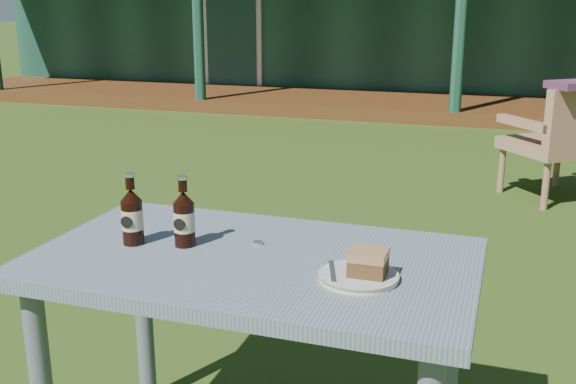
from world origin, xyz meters
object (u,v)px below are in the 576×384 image
(armchair_left, at_px, (564,137))
(cafe_table, at_px, (254,290))
(cake_slice, at_px, (368,262))
(plate, at_px, (358,276))
(cola_bottle_near, at_px, (184,218))
(cola_bottle_far, at_px, (132,216))

(armchair_left, bearing_deg, cafe_table, -106.08)
(cake_slice, xyz_separation_m, armchair_left, (0.67, 3.54, -0.30))
(cafe_table, relative_size, cake_slice, 13.04)
(plate, xyz_separation_m, cake_slice, (0.02, 0.01, 0.04))
(cola_bottle_near, relative_size, armchair_left, 0.24)
(plate, height_order, cake_slice, cake_slice)
(cola_bottle_far, xyz_separation_m, armchair_left, (1.36, 3.50, -0.33))
(cola_bottle_far, bearing_deg, armchair_left, 68.73)
(cake_slice, distance_m, cola_bottle_far, 0.69)
(armchair_left, bearing_deg, cola_bottle_far, -111.27)
(cake_slice, bearing_deg, armchair_left, 79.23)
(cafe_table, relative_size, plate, 5.88)
(plate, bearing_deg, cafe_table, 167.73)
(cafe_table, relative_size, armchair_left, 1.43)
(cola_bottle_near, xyz_separation_m, armchair_left, (1.22, 3.47, -0.33))
(cafe_table, distance_m, armchair_left, 3.62)
(cake_slice, relative_size, armchair_left, 0.11)
(cafe_table, distance_m, cola_bottle_near, 0.28)
(cola_bottle_far, bearing_deg, cake_slice, -3.35)
(cafe_table, xyz_separation_m, cola_bottle_near, (-0.21, 0.01, 0.18))
(cola_bottle_near, bearing_deg, cafe_table, -3.79)
(cola_bottle_far, bearing_deg, plate, -4.16)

